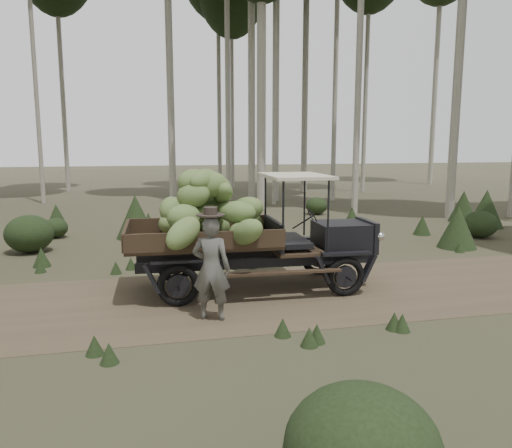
{
  "coord_description": "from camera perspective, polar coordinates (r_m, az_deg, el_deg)",
  "views": [
    {
      "loc": [
        -2.92,
        -9.29,
        3.01
      ],
      "look_at": [
        -0.65,
        0.52,
        1.37
      ],
      "focal_mm": 35.0,
      "sensor_mm": 36.0,
      "label": 1
    }
  ],
  "objects": [
    {
      "name": "undergrowth",
      "position": [
        11.4,
        -2.35,
        -3.21
      ],
      "size": [
        24.66,
        24.87,
        1.39
      ],
      "color": "#233319",
      "rests_on": "ground"
    },
    {
      "name": "ground",
      "position": [
        10.19,
        4.27,
        -7.96
      ],
      "size": [
        120.0,
        120.0,
        0.0
      ],
      "primitive_type": "plane",
      "color": "#473D2B",
      "rests_on": "ground"
    },
    {
      "name": "banana_truck",
      "position": [
        10.08,
        -2.89,
        0.43
      ],
      "size": [
        5.27,
        2.76,
        2.55
      ],
      "rotation": [
        0.0,
        0.0,
        -0.03
      ],
      "color": "black",
      "rests_on": "ground"
    },
    {
      "name": "farmer",
      "position": [
        8.54,
        -5.13,
        -4.93
      ],
      "size": [
        0.77,
        0.64,
        1.96
      ],
      "rotation": [
        0.0,
        0.0,
        2.77
      ],
      "color": "#504F49",
      "rests_on": "ground"
    },
    {
      "name": "dirt_track",
      "position": [
        10.19,
        4.27,
        -7.94
      ],
      "size": [
        70.0,
        4.0,
        0.01
      ],
      "primitive_type": "cube",
      "color": "brown",
      "rests_on": "ground"
    }
  ]
}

